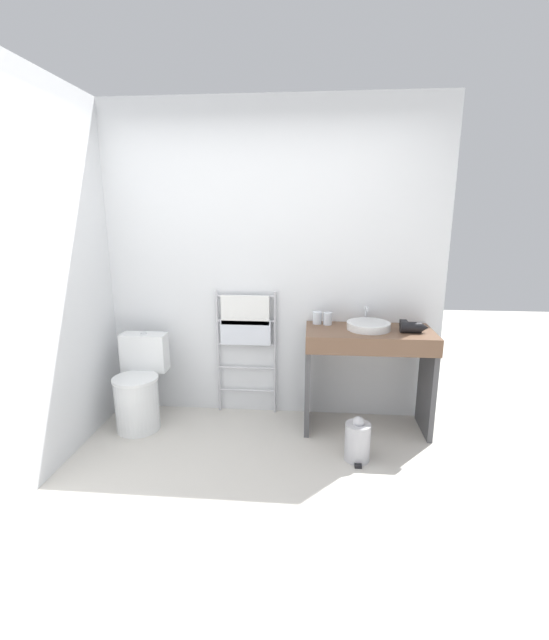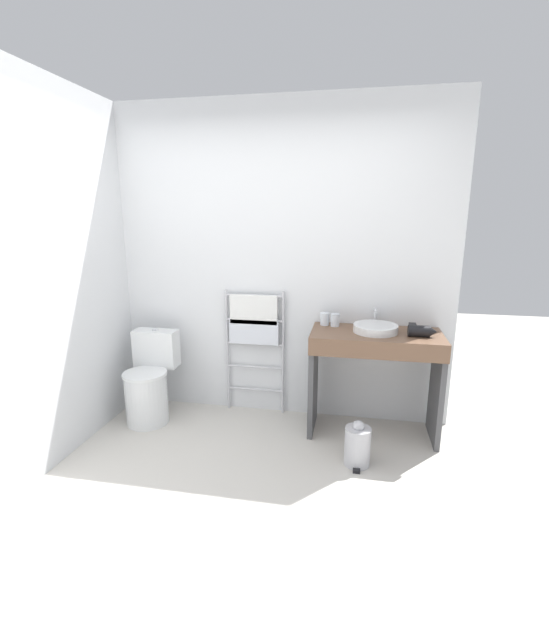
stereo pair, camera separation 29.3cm
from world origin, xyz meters
name	(u,v)px [view 1 (the left image)]	position (x,y,z in m)	size (l,w,h in m)	color
ground_plane	(237,533)	(0.00, 0.00, 0.00)	(12.00, 12.00, 0.00)	beige
wall_back	(267,264)	(0.00, 1.61, 1.31)	(2.95, 0.12, 2.63)	silver
wall_side	(50,276)	(-1.41, 0.78, 1.31)	(0.12, 2.29, 2.63)	silver
toilet	(139,389)	(-1.02, 1.18, 0.32)	(0.38, 0.50, 0.76)	white
towel_radiator	(246,328)	(-0.17, 1.50, 0.78)	(0.53, 0.06, 1.10)	silver
vanity_counter	(368,362)	(0.84, 1.28, 0.58)	(1.00, 0.50, 0.84)	brown
sink_basin	(368,326)	(0.84, 1.31, 0.88)	(0.34, 0.34, 0.06)	white
faucet	(366,313)	(0.84, 1.49, 0.94)	(0.02, 0.10, 0.15)	silver
cup_near_wall	(317,318)	(0.43, 1.45, 0.90)	(0.07, 0.07, 0.10)	silver
cup_near_edge	(328,319)	(0.52, 1.43, 0.90)	(0.07, 0.07, 0.10)	silver
hair_dryer	(412,327)	(1.16, 1.26, 0.89)	(0.21, 0.18, 0.09)	black
trash_bin	(357,441)	(0.73, 0.81, 0.15)	(0.18, 0.22, 0.34)	#B7B7BC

